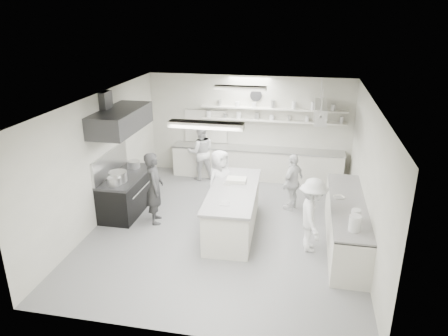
% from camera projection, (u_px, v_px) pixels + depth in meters
% --- Properties ---
extents(floor, '(6.00, 7.00, 0.02)m').
position_uv_depth(floor, '(226.00, 228.00, 9.81)').
color(floor, gray).
rests_on(floor, ground).
extents(ceiling, '(6.00, 7.00, 0.02)m').
position_uv_depth(ceiling, '(226.00, 100.00, 8.74)').
color(ceiling, white).
rests_on(ceiling, wall_back).
extents(wall_back, '(6.00, 0.04, 3.00)m').
position_uv_depth(wall_back, '(249.00, 127.00, 12.48)').
color(wall_back, beige).
rests_on(wall_back, floor).
extents(wall_front, '(6.00, 0.04, 3.00)m').
position_uv_depth(wall_front, '(180.00, 252.00, 6.06)').
color(wall_front, beige).
rests_on(wall_front, floor).
extents(wall_left, '(0.04, 7.00, 3.00)m').
position_uv_depth(wall_left, '(100.00, 159.00, 9.82)').
color(wall_left, beige).
rests_on(wall_left, floor).
extents(wall_right, '(0.04, 7.00, 3.00)m').
position_uv_depth(wall_right, '(368.00, 177.00, 8.72)').
color(wall_right, beige).
rests_on(wall_right, floor).
extents(stove, '(0.80, 1.80, 0.90)m').
position_uv_depth(stove, '(127.00, 194.00, 10.49)').
color(stove, black).
rests_on(stove, floor).
extents(exhaust_hood, '(0.85, 2.00, 0.50)m').
position_uv_depth(exhaust_hood, '(120.00, 120.00, 9.81)').
color(exhaust_hood, '#363638').
rests_on(exhaust_hood, wall_left).
extents(back_counter, '(5.00, 0.60, 0.92)m').
position_uv_depth(back_counter, '(257.00, 164.00, 12.52)').
color(back_counter, silver).
rests_on(back_counter, floor).
extents(shelf_lower, '(4.20, 0.26, 0.04)m').
position_uv_depth(shelf_lower, '(272.00, 121.00, 12.15)').
color(shelf_lower, silver).
rests_on(shelf_lower, wall_back).
extents(shelf_upper, '(4.20, 0.26, 0.04)m').
position_uv_depth(shelf_upper, '(273.00, 109.00, 12.02)').
color(shelf_upper, silver).
rests_on(shelf_upper, wall_back).
extents(pass_through_window, '(1.30, 0.04, 1.00)m').
position_uv_depth(pass_through_window, '(206.00, 126.00, 12.72)').
color(pass_through_window, black).
rests_on(pass_through_window, wall_back).
extents(wall_clock, '(0.32, 0.05, 0.32)m').
position_uv_depth(wall_clock, '(256.00, 95.00, 12.07)').
color(wall_clock, white).
rests_on(wall_clock, wall_back).
extents(right_counter, '(0.74, 3.30, 0.94)m').
position_uv_depth(right_counter, '(346.00, 224.00, 8.97)').
color(right_counter, silver).
rests_on(right_counter, floor).
extents(pot_rack, '(0.30, 1.60, 0.40)m').
position_uv_depth(pot_rack, '(320.00, 111.00, 10.82)').
color(pot_rack, '#B9B9B9').
rests_on(pot_rack, ceiling).
extents(light_fixture_front, '(1.30, 0.25, 0.10)m').
position_uv_depth(light_fixture_front, '(206.00, 125.00, 7.11)').
color(light_fixture_front, silver).
rests_on(light_fixture_front, ceiling).
extents(light_fixture_rear, '(1.30, 0.25, 0.10)m').
position_uv_depth(light_fixture_rear, '(240.00, 88.00, 10.41)').
color(light_fixture_rear, silver).
rests_on(light_fixture_rear, ceiling).
extents(prep_island, '(1.07, 2.63, 0.96)m').
position_uv_depth(prep_island, '(233.00, 210.00, 9.57)').
color(prep_island, silver).
rests_on(prep_island, floor).
extents(stove_pot, '(0.43, 0.43, 0.29)m').
position_uv_depth(stove_pot, '(118.00, 177.00, 9.91)').
color(stove_pot, '#B9B9B9').
rests_on(stove_pot, stove).
extents(cook_stove, '(0.59, 0.73, 1.73)m').
position_uv_depth(cook_stove, '(154.00, 188.00, 9.79)').
color(cook_stove, '#2F2F30').
rests_on(cook_stove, floor).
extents(cook_back, '(0.99, 0.88, 1.68)m').
position_uv_depth(cook_back, '(201.00, 152.00, 12.35)').
color(cook_back, silver).
rests_on(cook_back, floor).
extents(cook_island_left, '(0.84, 0.94, 1.61)m').
position_uv_depth(cook_island_left, '(220.00, 182.00, 10.33)').
color(cook_island_left, silver).
rests_on(cook_island_left, floor).
extents(cook_island_right, '(0.72, 0.92, 1.45)m').
position_uv_depth(cook_island_right, '(293.00, 182.00, 10.50)').
color(cook_island_right, silver).
rests_on(cook_island_right, floor).
extents(cook_right, '(0.73, 1.11, 1.60)m').
position_uv_depth(cook_right, '(312.00, 215.00, 8.65)').
color(cook_right, silver).
rests_on(cook_right, floor).
extents(bowl_island_a, '(0.26, 0.26, 0.06)m').
position_uv_depth(bowl_island_a, '(224.00, 205.00, 8.69)').
color(bowl_island_a, '#B9B9B9').
rests_on(bowl_island_a, prep_island).
extents(bowl_island_b, '(0.23, 0.23, 0.06)m').
position_uv_depth(bowl_island_b, '(227.00, 185.00, 9.66)').
color(bowl_island_b, silver).
rests_on(bowl_island_b, prep_island).
extents(bowl_right, '(0.30, 0.30, 0.06)m').
position_uv_depth(bowl_right, '(339.00, 198.00, 9.05)').
color(bowl_right, silver).
rests_on(bowl_right, right_counter).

